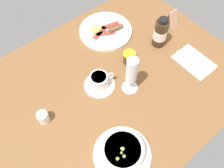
% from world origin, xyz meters
% --- Properties ---
extents(ground_plane, '(1.10, 0.84, 0.03)m').
position_xyz_m(ground_plane, '(0.00, 0.00, -0.01)').
color(ground_plane, brown).
extents(porridge_bowl, '(0.20, 0.20, 0.08)m').
position_xyz_m(porridge_bowl, '(-0.16, -0.26, 0.03)').
color(porridge_bowl, white).
rests_on(porridge_bowl, ground_plane).
extents(cutlery_setting, '(0.12, 0.17, 0.01)m').
position_xyz_m(cutlery_setting, '(0.35, -0.14, 0.00)').
color(cutlery_setting, white).
rests_on(cutlery_setting, ground_plane).
extents(coffee_cup, '(0.13, 0.13, 0.07)m').
position_xyz_m(coffee_cup, '(-0.05, 0.02, 0.03)').
color(coffee_cup, white).
rests_on(coffee_cup, ground_plane).
extents(creamer_jug, '(0.05, 0.04, 0.06)m').
position_xyz_m(creamer_jug, '(-0.30, 0.03, 0.03)').
color(creamer_jug, white).
rests_on(creamer_jug, ground_plane).
extents(wine_glass, '(0.07, 0.07, 0.18)m').
position_xyz_m(wine_glass, '(0.04, -0.06, 0.11)').
color(wine_glass, white).
rests_on(wine_glass, ground_plane).
extents(jam_jar, '(0.05, 0.05, 0.06)m').
position_xyz_m(jam_jar, '(0.13, 0.04, 0.03)').
color(jam_jar, '#3D2C0A').
rests_on(jam_jar, ground_plane).
extents(sauce_bottle_brown, '(0.06, 0.06, 0.15)m').
position_xyz_m(sauce_bottle_brown, '(0.31, 0.03, 0.07)').
color(sauce_bottle_brown, '#382314').
rests_on(sauce_bottle_brown, ground_plane).
extents(breakfast_plate, '(0.25, 0.25, 0.04)m').
position_xyz_m(breakfast_plate, '(0.16, 0.25, 0.01)').
color(breakfast_plate, white).
rests_on(breakfast_plate, ground_plane).
extents(menu_card, '(0.05, 0.07, 0.09)m').
position_xyz_m(menu_card, '(0.44, 0.08, 0.04)').
color(menu_card, tan).
rests_on(menu_card, ground_plane).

